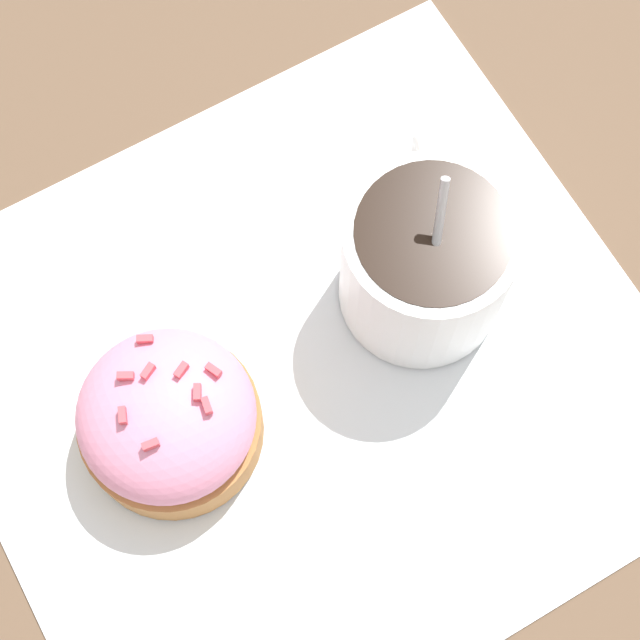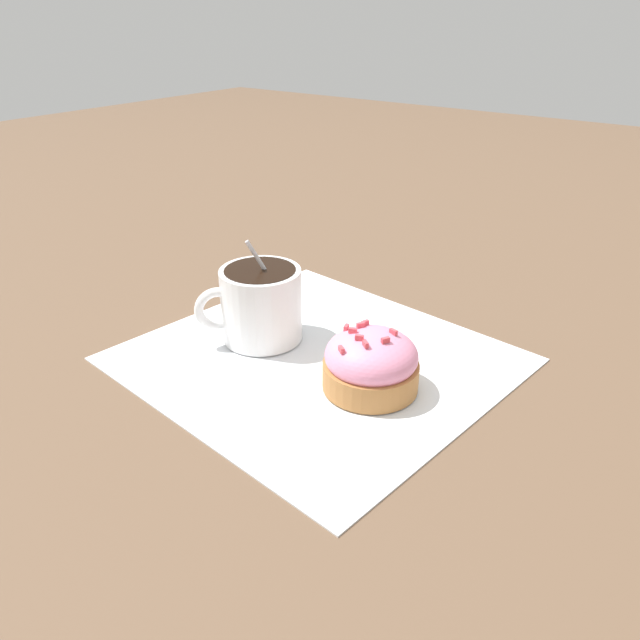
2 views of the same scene
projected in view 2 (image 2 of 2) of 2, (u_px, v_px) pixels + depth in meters
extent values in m
plane|color=brown|center=(317.00, 360.00, 0.59)|extent=(3.00, 3.00, 0.00)
cube|color=white|center=(317.00, 359.00, 0.58)|extent=(0.35, 0.33, 0.00)
cylinder|color=white|center=(263.00, 304.00, 0.60)|extent=(0.08, 0.08, 0.07)
cylinder|color=black|center=(262.00, 275.00, 0.59)|extent=(0.07, 0.07, 0.01)
torus|color=white|center=(217.00, 309.00, 0.59)|extent=(0.03, 0.04, 0.04)
ellipsoid|color=silver|center=(244.00, 329.00, 0.61)|extent=(0.03, 0.03, 0.01)
cylinder|color=silver|center=(274.00, 284.00, 0.60)|extent=(0.04, 0.04, 0.09)
cylinder|color=#B2753D|center=(370.00, 375.00, 0.53)|extent=(0.08, 0.08, 0.02)
ellipsoid|color=pink|center=(371.00, 356.00, 0.53)|extent=(0.08, 0.08, 0.04)
cube|color=#EA4C56|center=(353.00, 331.00, 0.52)|extent=(0.01, 0.01, 0.00)
cube|color=#EA4C56|center=(346.00, 327.00, 0.53)|extent=(0.01, 0.01, 0.00)
cube|color=#EA4C56|center=(341.00, 349.00, 0.50)|extent=(0.01, 0.01, 0.00)
cube|color=#EA4C56|center=(365.00, 344.00, 0.50)|extent=(0.01, 0.01, 0.00)
cube|color=#EA4C56|center=(385.00, 340.00, 0.50)|extent=(0.01, 0.01, 0.00)
cube|color=#EA4C56|center=(394.00, 332.00, 0.52)|extent=(0.01, 0.00, 0.00)
cube|color=#EA4C56|center=(365.00, 323.00, 0.53)|extent=(0.00, 0.01, 0.00)
cube|color=#EA4C56|center=(361.00, 325.00, 0.53)|extent=(0.01, 0.01, 0.00)
cube|color=#EA4C56|center=(359.00, 338.00, 0.51)|extent=(0.01, 0.01, 0.00)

